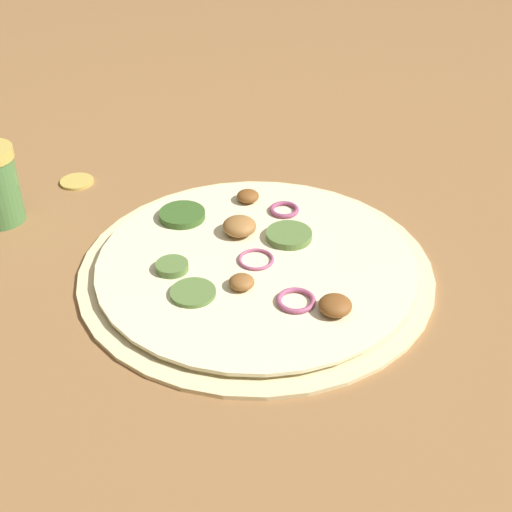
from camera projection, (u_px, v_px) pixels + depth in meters
The scene contains 3 objects.
ground_plane at pixel (256, 271), 0.75m from camera, with size 3.00×3.00×0.00m, color olive.
pizza at pixel (255, 265), 0.74m from camera, with size 0.37×0.37×0.03m.
loose_cap at pixel (77, 180), 0.90m from camera, with size 0.04×0.04×0.01m.
Camera 1 is at (0.48, -0.36, 0.44)m, focal length 50.00 mm.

